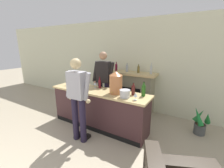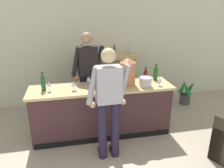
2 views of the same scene
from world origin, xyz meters
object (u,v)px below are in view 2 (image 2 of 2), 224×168
(wine_bottle_rose_blush, at_px, (43,82))
(person_bartender, at_px, (88,75))
(person_customer, at_px, (109,101))
(wine_glass_front_right, at_px, (49,84))
(potted_plant_corner, at_px, (186,93))
(wine_bottle_burgundy_dark, at_px, (95,77))
(ice_bucket_steel, at_px, (146,82))
(wine_glass_back_row, at_px, (74,84))
(copper_dispenser, at_px, (128,71))
(wine_bottle_cabernet_heavy, at_px, (156,73))
(wine_glass_front_left, at_px, (160,80))
(wine_bottle_riesling_slim, at_px, (145,75))
(wine_glass_near_bucket, at_px, (89,79))
(fireplace_stone, at_px, (106,79))

(wine_bottle_rose_blush, bearing_deg, person_bartender, 30.86)
(person_customer, height_order, wine_glass_front_right, person_customer)
(potted_plant_corner, relative_size, wine_bottle_burgundy_dark, 2.25)
(ice_bucket_steel, bearing_deg, wine_bottle_rose_blush, 175.31)
(wine_glass_back_row, bearing_deg, copper_dispenser, 5.74)
(wine_bottle_cabernet_heavy, relative_size, wine_glass_front_left, 1.98)
(wine_bottle_riesling_slim, bearing_deg, person_customer, -136.48)
(wine_glass_near_bucket, bearing_deg, copper_dispenser, -11.24)
(person_bartender, distance_m, wine_glass_front_left, 1.37)
(person_customer, distance_m, wine_glass_front_right, 1.10)
(wine_bottle_cabernet_heavy, height_order, wine_bottle_riesling_slim, wine_bottle_cabernet_heavy)
(copper_dispenser, height_order, ice_bucket_steel, copper_dispenser)
(wine_bottle_rose_blush, relative_size, wine_glass_front_left, 2.04)
(ice_bucket_steel, distance_m, wine_glass_near_bucket, 1.01)
(wine_bottle_burgundy_dark, height_order, wine_bottle_rose_blush, wine_bottle_rose_blush)
(wine_glass_near_bucket, bearing_deg, person_customer, -76.44)
(wine_bottle_cabernet_heavy, height_order, wine_glass_near_bucket, wine_bottle_cabernet_heavy)
(potted_plant_corner, relative_size, copper_dispenser, 1.35)
(person_bartender, bearing_deg, ice_bucket_steel, -32.95)
(potted_plant_corner, relative_size, wine_glass_front_right, 3.75)
(wine_glass_front_left, bearing_deg, wine_bottle_riesling_slim, 120.98)
(person_bartender, height_order, wine_bottle_riesling_slim, person_bartender)
(wine_bottle_riesling_slim, height_order, wine_glass_front_right, wine_bottle_riesling_slim)
(copper_dispenser, bearing_deg, wine_bottle_rose_blush, 179.90)
(wine_bottle_riesling_slim, xyz_separation_m, wine_glass_front_right, (-1.73, -0.15, 0.00))
(ice_bucket_steel, relative_size, wine_bottle_burgundy_dark, 0.76)
(copper_dispenser, distance_m, wine_glass_front_left, 0.59)
(wine_bottle_burgundy_dark, xyz_separation_m, wine_glass_near_bucket, (-0.13, -0.02, -0.03))
(wine_glass_front_left, bearing_deg, wine_glass_back_row, 176.91)
(fireplace_stone, distance_m, wine_bottle_riesling_slim, 1.36)
(copper_dispenser, height_order, wine_bottle_cabernet_heavy, copper_dispenser)
(copper_dispenser, bearing_deg, wine_glass_front_right, -177.80)
(wine_bottle_cabernet_heavy, bearing_deg, wine_bottle_burgundy_dark, 178.95)
(copper_dispenser, xyz_separation_m, wine_bottle_riesling_slim, (0.37, 0.10, -0.13))
(wine_bottle_burgundy_dark, bearing_deg, wine_glass_back_row, -147.42)
(person_customer, relative_size, wine_bottle_burgundy_dark, 5.90)
(wine_bottle_burgundy_dark, height_order, wine_glass_back_row, wine_bottle_burgundy_dark)
(person_customer, xyz_separation_m, wine_glass_back_row, (-0.48, 0.61, 0.08))
(wine_glass_front_right, relative_size, wine_glass_back_row, 1.10)
(wine_bottle_rose_blush, bearing_deg, wine_glass_front_left, -5.14)
(person_bartender, height_order, wine_glass_back_row, person_bartender)
(ice_bucket_steel, distance_m, wine_glass_back_row, 1.25)
(wine_bottle_riesling_slim, bearing_deg, wine_glass_back_row, -171.54)
(potted_plant_corner, height_order, wine_glass_back_row, wine_glass_back_row)
(ice_bucket_steel, height_order, wine_glass_near_bucket, ice_bucket_steel)
(person_customer, relative_size, wine_bottle_riesling_slim, 6.43)
(ice_bucket_steel, bearing_deg, potted_plant_corner, 35.01)
(wine_bottle_rose_blush, relative_size, wine_bottle_riesling_slim, 1.19)
(person_customer, bearing_deg, wine_bottle_rose_blush, 143.86)
(fireplace_stone, distance_m, wine_bottle_cabernet_heavy, 1.44)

